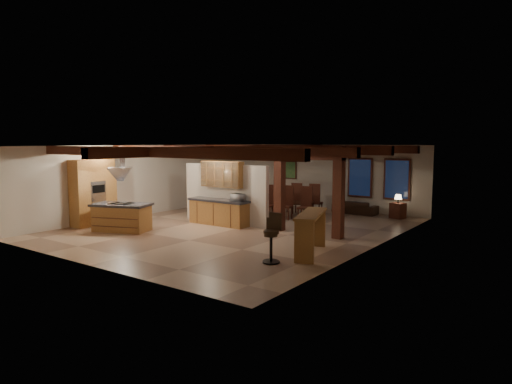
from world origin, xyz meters
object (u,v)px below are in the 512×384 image
(kitchen_island, at_px, (122,217))
(sofa, at_px, (355,207))
(bar_counter, at_px, (311,226))
(dining_table, at_px, (292,209))

(kitchen_island, distance_m, sofa, 9.56)
(bar_counter, bearing_deg, sofa, 104.57)
(dining_table, height_order, bar_counter, bar_counter)
(kitchen_island, distance_m, dining_table, 6.79)
(dining_table, bearing_deg, bar_counter, -76.24)
(dining_table, relative_size, sofa, 0.91)
(kitchen_island, height_order, dining_table, kitchen_island)
(kitchen_island, bearing_deg, bar_counter, 7.65)
(kitchen_island, height_order, bar_counter, bar_counter)
(dining_table, xyz_separation_m, bar_counter, (3.68, -5.09, 0.47))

